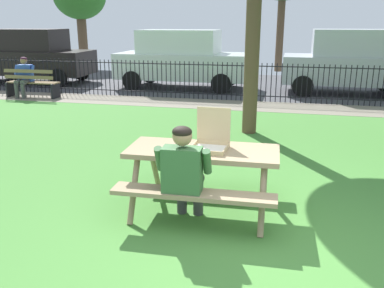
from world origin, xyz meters
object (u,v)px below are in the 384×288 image
picnic_table_foreground (203,162)px  adult_at_table (184,171)px  pizza_box_open (211,139)px  parked_car_center (348,62)px  park_bench_left (32,84)px  person_on_park_bench (24,75)px  parked_car_far_left (30,55)px  parked_car_left (182,58)px  pizza_slice_on_table (176,147)px

picnic_table_foreground → adult_at_table: adult_at_table is taller
pizza_box_open → parked_car_center: parked_car_center is taller
adult_at_table → park_bench_left: 9.45m
picnic_table_foreground → person_on_park_bench: bearing=136.7°
park_bench_left → person_on_park_bench: person_on_park_bench is taller
pizza_box_open → parked_car_far_left: (-8.44, 9.09, 0.12)m
picnic_table_foreground → person_on_park_bench: (-6.80, 6.42, 0.06)m
pizza_box_open → parked_car_center: 9.48m
adult_at_table → parked_car_left: bearing=104.5°
pizza_box_open → picnic_table_foreground: bearing=-147.3°
parked_car_left → picnic_table_foreground: bearing=-74.1°
person_on_park_bench → picnic_table_foreground: bearing=-43.3°
pizza_box_open → person_on_park_bench: (-6.89, 6.36, -0.22)m
pizza_box_open → park_bench_left: 9.19m
parked_car_left → pizza_slice_on_table: bearing=-76.1°
parked_car_left → adult_at_table: bearing=-75.5°
picnic_table_foreground → pizza_box_open: bearing=32.7°
picnic_table_foreground → parked_car_left: parked_car_left is taller
person_on_park_bench → parked_car_left: parked_car_left is taller
adult_at_table → park_bench_left: adult_at_table is taller
parked_car_center → adult_at_table: bearing=-106.4°
picnic_table_foreground → person_on_park_bench: 9.35m
pizza_box_open → person_on_park_bench: size_ratio=0.39×
park_bench_left → parked_car_left: (3.95, 2.76, 0.59)m
park_bench_left → parked_car_far_left: parked_car_far_left is taller
pizza_box_open → parked_car_center: size_ratio=0.12×
parked_car_center → person_on_park_bench: bearing=-164.0°
parked_car_far_left → parked_car_center: size_ratio=1.14×
parked_car_left → parked_car_center: parked_car_center is taller
pizza_slice_on_table → parked_car_left: size_ratio=0.07×
picnic_table_foreground → parked_car_far_left: bearing=132.4°
park_bench_left → pizza_slice_on_table: bearing=-45.9°
parked_car_left → person_on_park_bench: bearing=-146.9°
person_on_park_bench → parked_car_far_left: (-1.55, 2.73, 0.35)m
picnic_table_foreground → pizza_box_open: pizza_box_open is taller
pizza_box_open → adult_at_table: pizza_box_open is taller
pizza_box_open → parked_car_far_left: parked_car_far_left is taller
park_bench_left → adult_at_table: bearing=-47.0°
adult_at_table → parked_car_center: parked_car_center is taller
person_on_park_bench → parked_car_center: (9.55, 2.74, 0.35)m
picnic_table_foreground → pizza_slice_on_table: size_ratio=6.40×
pizza_box_open → park_bench_left: size_ratio=0.29×
park_bench_left → person_on_park_bench: 0.35m
adult_at_table → parked_car_far_left: parked_car_far_left is taller
parked_car_left → parked_car_center: (5.35, -0.00, 0.01)m
pizza_slice_on_table → person_on_park_bench: size_ratio=0.24×
pizza_box_open → park_bench_left: bearing=136.3°
adult_at_table → parked_car_far_left: size_ratio=0.27×
pizza_box_open → parked_car_center: bearing=73.7°
person_on_park_bench → parked_car_center: size_ratio=0.30×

